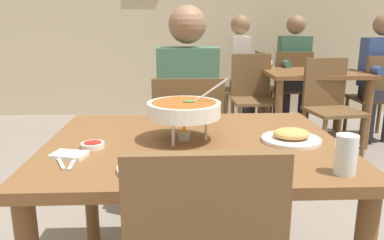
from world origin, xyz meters
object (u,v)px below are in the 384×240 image
object	(u,v)px
sauce_dish	(93,145)
chair_bg_window	(329,101)
diner_main	(187,100)
drink_glass	(346,157)
rice_plate	(154,165)
patron_bg_middle	(294,64)
appetizer_plate	(291,137)
dining_table_main	(194,164)
patron_bg_left	(381,70)
dining_table_far	(313,84)
chair_bg_corner	(252,92)
chair_diner_main	(188,138)
chair_bg_middle	(291,85)
patron_bg_right	(242,65)
chair_bg_left	(379,93)
curry_bowl	(184,110)
chair_bg_right	(249,84)

from	to	relation	value
sauce_dish	chair_bg_window	xyz separation A→B (m)	(1.75, 1.95, -0.24)
diner_main	drink_glass	bearing A→B (deg)	-68.41
rice_plate	patron_bg_middle	xyz separation A→B (m)	(1.48, 3.26, -0.01)
diner_main	appetizer_plate	size ratio (longest dim) A/B	5.46
dining_table_main	patron_bg_left	size ratio (longest dim) A/B	0.91
sauce_dish	chair_bg_window	distance (m)	2.63
dining_table_far	rice_plate	bearing A→B (deg)	-119.39
chair_bg_corner	chair_diner_main	bearing A→B (deg)	-114.34
chair_bg_middle	patron_bg_right	xyz separation A→B (m)	(-0.59, 0.01, 0.24)
chair_bg_window	patron_bg_middle	xyz separation A→B (m)	(-0.01, 1.06, 0.24)
dining_table_far	patron_bg_right	xyz separation A→B (m)	(-0.65, 0.55, 0.14)
drink_glass	chair_bg_corner	xyz separation A→B (m)	(0.27, 2.77, -0.28)
rice_plate	chair_bg_window	size ratio (longest dim) A/B	0.27
dining_table_far	patron_bg_middle	world-z (taller)	patron_bg_middle
drink_glass	dining_table_far	world-z (taller)	drink_glass
chair_bg_window	patron_bg_right	xyz separation A→B (m)	(-0.64, 1.01, 0.24)
diner_main	dining_table_far	distance (m)	2.06
chair_bg_middle	chair_bg_corner	xyz separation A→B (m)	(-0.56, -0.49, 0.00)
dining_table_far	patron_bg_right	distance (m)	0.86
rice_plate	patron_bg_left	world-z (taller)	patron_bg_left
chair_bg_left	curry_bowl	bearing A→B (deg)	-132.46
sauce_dish	chair_bg_window	bearing A→B (deg)	48.19
sauce_dish	chair_bg_corner	xyz separation A→B (m)	(1.13, 2.47, -0.24)
chair_diner_main	sauce_dish	world-z (taller)	chair_diner_main
diner_main	chair_bg_middle	distance (m)	2.46
appetizer_plate	chair_bg_right	size ratio (longest dim) A/B	0.27
chair_bg_window	chair_bg_left	bearing A→B (deg)	29.87
chair_diner_main	patron_bg_middle	distance (m)	2.56
patron_bg_left	dining_table_far	bearing A→B (deg)	176.59
appetizer_plate	chair_bg_right	distance (m)	2.98
drink_glass	chair_bg_right	xyz separation A→B (m)	(0.34, 3.29, -0.28)
diner_main	curry_bowl	bearing A→B (deg)	-92.77
curry_bowl	rice_plate	distance (m)	0.36
dining_table_main	chair_bg_corner	size ratio (longest dim) A/B	1.33
curry_bowl	patron_bg_middle	world-z (taller)	patron_bg_middle
patron_bg_middle	sauce_dish	bearing A→B (deg)	-119.93
curry_bowl	chair_bg_corner	bearing A→B (deg)	72.02
diner_main	drink_glass	size ratio (longest dim) A/B	10.08
chair_bg_right	patron_bg_right	xyz separation A→B (m)	(-0.10, -0.02, 0.24)
diner_main	patron_bg_left	size ratio (longest dim) A/B	1.00
appetizer_plate	chair_bg_right	xyz separation A→B (m)	(0.40, 2.94, -0.24)
diner_main	dining_table_far	xyz separation A→B (m)	(1.36, 1.55, -0.14)
chair_bg_left	diner_main	bearing A→B (deg)	-144.11
appetizer_plate	chair_diner_main	bearing A→B (deg)	116.65
diner_main	patron_bg_right	size ratio (longest dim) A/B	1.00
drink_glass	curry_bowl	bearing A→B (deg)	142.49
chair_diner_main	diner_main	xyz separation A→B (m)	(0.00, 0.03, 0.24)
dining_table_far	chair_bg_right	size ratio (longest dim) A/B	1.11
chair_diner_main	appetizer_plate	bearing A→B (deg)	-63.35
curry_bowl	patron_bg_middle	bearing A→B (deg)	64.84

